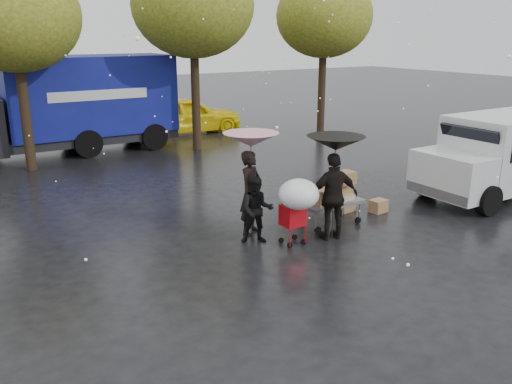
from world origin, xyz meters
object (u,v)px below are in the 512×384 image
vendor_cart (333,194)px  shopping_cart (298,198)px  yellow_taxi (187,115)px  person_pink (251,193)px  person_black (334,197)px  blue_truck (67,105)px  white_van (503,153)px

vendor_cart → shopping_cart: 1.69m
yellow_taxi → shopping_cart: bearing=169.4°
person_pink → person_black: person_black is taller
shopping_cart → person_black: bearing=-2.8°
person_pink → vendor_cart: person_pink is taller
person_pink → blue_truck: blue_truck is taller
person_pink → person_black: 1.80m
person_black → shopping_cart: bearing=11.2°
vendor_cart → yellow_taxi: 12.80m
person_black → shopping_cart: 0.93m
blue_truck → vendor_cart: bearing=-74.1°
blue_truck → white_van: bearing=-53.8°
white_van → blue_truck: bearing=126.2°
person_pink → vendor_cart: 1.99m
person_pink → white_van: 7.45m
person_pink → yellow_taxi: bearing=42.7°
person_black → white_van: size_ratio=0.39×
shopping_cart → yellow_taxi: yellow_taxi is taller
shopping_cart → blue_truck: size_ratio=0.18×
person_black → person_pink: bearing=-29.4°
person_pink → yellow_taxi: (4.09, 12.08, -0.12)m
white_van → shopping_cart: bearing=-179.3°
white_van → yellow_taxi: 13.59m
vendor_cart → blue_truck: size_ratio=0.18×
person_pink → vendor_cart: size_ratio=1.23×
vendor_cart → person_black: bearing=-130.1°
person_black → vendor_cart: (0.60, 0.71, -0.23)m
blue_truck → yellow_taxi: (5.38, 1.39, -0.94)m
person_black → blue_truck: blue_truck is taller
person_black → blue_truck: (-2.60, 11.93, 0.81)m
person_black → white_van: bearing=-164.8°
person_black → yellow_taxi: person_black is taller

